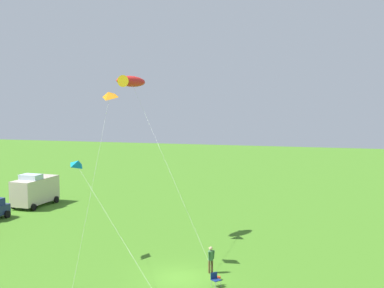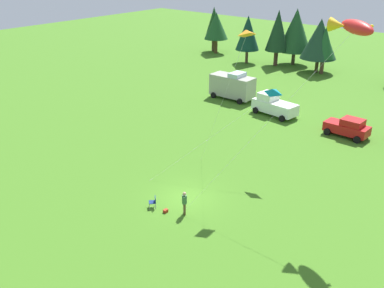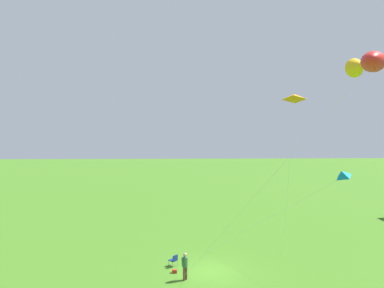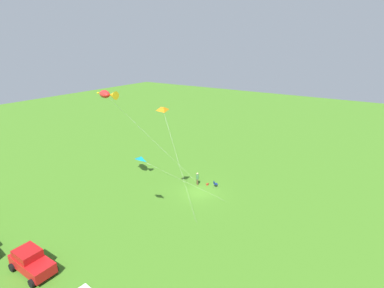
{
  "view_description": "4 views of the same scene",
  "coord_description": "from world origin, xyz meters",
  "px_view_note": "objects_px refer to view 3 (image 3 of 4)",
  "views": [
    {
      "loc": [
        -31.65,
        -8.55,
        11.88
      ],
      "look_at": [
        1.53,
        -0.41,
        8.36
      ],
      "focal_mm": 50.0,
      "sensor_mm": 36.0,
      "label": 1
    },
    {
      "loc": [
        18.94,
        -21.57,
        16.98
      ],
      "look_at": [
        1.6,
        -1.26,
        5.24
      ],
      "focal_mm": 42.0,
      "sensor_mm": 36.0,
      "label": 2
    },
    {
      "loc": [
        24.34,
        -1.97,
        9.86
      ],
      "look_at": [
        -1.47,
        -1.2,
        8.44
      ],
      "focal_mm": 35.0,
      "sensor_mm": 36.0,
      "label": 3
    },
    {
      "loc": [
        -17.84,
        28.52,
        17.94
      ],
      "look_at": [
        1.84,
        -1.24,
        5.75
      ],
      "focal_mm": 28.0,
      "sensor_mm": 36.0,
      "label": 4
    }
  ],
  "objects_px": {
    "kite_delta_teal": "(341,175)",
    "kite_delta_orange": "(295,98)",
    "folding_chair": "(174,260)",
    "kite_large_fish": "(370,63)",
    "person_kite_flyer": "(185,264)",
    "backpack_on_grass": "(174,271)"
  },
  "relations": [
    {
      "from": "kite_delta_teal",
      "to": "kite_delta_orange",
      "type": "bearing_deg",
      "value": -108.81
    },
    {
      "from": "kite_delta_teal",
      "to": "kite_delta_orange",
      "type": "xyz_separation_m",
      "value": [
        -0.9,
        -2.65,
        4.72
      ]
    },
    {
      "from": "folding_chair",
      "to": "kite_delta_orange",
      "type": "relative_size",
      "value": 0.07
    },
    {
      "from": "kite_large_fish",
      "to": "kite_delta_teal",
      "type": "bearing_deg",
      "value": 166.1
    },
    {
      "from": "kite_delta_teal",
      "to": "kite_delta_orange",
      "type": "height_order",
      "value": "kite_delta_orange"
    },
    {
      "from": "person_kite_flyer",
      "to": "backpack_on_grass",
      "type": "xyz_separation_m",
      "value": [
        -1.15,
        -0.69,
        -0.91
      ]
    },
    {
      "from": "folding_chair",
      "to": "kite_delta_teal",
      "type": "relative_size",
      "value": 0.1
    },
    {
      "from": "backpack_on_grass",
      "to": "kite_large_fish",
      "type": "xyz_separation_m",
      "value": [
        8.0,
        8.67,
        12.37
      ]
    },
    {
      "from": "backpack_on_grass",
      "to": "kite_delta_teal",
      "type": "bearing_deg",
      "value": 79.74
    },
    {
      "from": "kite_delta_teal",
      "to": "kite_large_fish",
      "type": "bearing_deg",
      "value": -13.9
    },
    {
      "from": "person_kite_flyer",
      "to": "backpack_on_grass",
      "type": "height_order",
      "value": "person_kite_flyer"
    },
    {
      "from": "backpack_on_grass",
      "to": "kite_delta_teal",
      "type": "relative_size",
      "value": 0.04
    },
    {
      "from": "person_kite_flyer",
      "to": "kite_delta_orange",
      "type": "bearing_deg",
      "value": -138.44
    },
    {
      "from": "person_kite_flyer",
      "to": "kite_delta_teal",
      "type": "relative_size",
      "value": 0.21
    },
    {
      "from": "person_kite_flyer",
      "to": "folding_chair",
      "type": "distance_m",
      "value": 2.44
    },
    {
      "from": "kite_large_fish",
      "to": "kite_delta_orange",
      "type": "relative_size",
      "value": 1.1
    },
    {
      "from": "folding_chair",
      "to": "kite_delta_orange",
      "type": "bearing_deg",
      "value": -153.43
    },
    {
      "from": "kite_delta_orange",
      "to": "kite_large_fish",
      "type": "bearing_deg",
      "value": 9.05
    },
    {
      "from": "folding_chair",
      "to": "kite_delta_teal",
      "type": "xyz_separation_m",
      "value": [
        2.96,
        10.24,
        6.26
      ]
    },
    {
      "from": "backpack_on_grass",
      "to": "kite_delta_orange",
      "type": "bearing_deg",
      "value": 82.87
    },
    {
      "from": "folding_chair",
      "to": "backpack_on_grass",
      "type": "relative_size",
      "value": 2.56
    },
    {
      "from": "person_kite_flyer",
      "to": "kite_delta_teal",
      "type": "xyz_separation_m",
      "value": [
        0.7,
        9.5,
        5.72
      ]
    }
  ]
}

